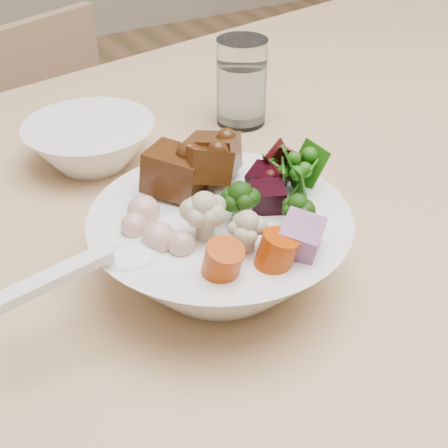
% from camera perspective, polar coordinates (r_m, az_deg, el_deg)
% --- Properties ---
extents(dining_table, '(1.84, 1.25, 0.79)m').
position_cam_1_polar(dining_table, '(0.85, 7.08, 0.47)').
color(dining_table, tan).
rests_on(dining_table, ground).
extents(chair_far, '(0.48, 0.48, 0.80)m').
position_cam_1_polar(chair_far, '(1.44, -13.32, 3.26)').
color(chair_far, tan).
rests_on(chair_far, ground).
extents(food_bowl, '(0.25, 0.25, 0.13)m').
position_cam_1_polar(food_bowl, '(0.60, -0.27, -1.51)').
color(food_bowl, white).
rests_on(food_bowl, dining_table).
extents(soup_spoon, '(0.15, 0.04, 0.03)m').
position_cam_1_polar(soup_spoon, '(0.53, -10.16, -3.53)').
color(soup_spoon, white).
rests_on(soup_spoon, food_bowl).
extents(water_glass, '(0.07, 0.07, 0.12)m').
position_cam_1_polar(water_glass, '(0.89, 1.61, 12.54)').
color(water_glass, white).
rests_on(water_glass, dining_table).
extents(side_bowl, '(0.17, 0.17, 0.06)m').
position_cam_1_polar(side_bowl, '(0.81, -12.08, 7.19)').
color(side_bowl, white).
rests_on(side_bowl, dining_table).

